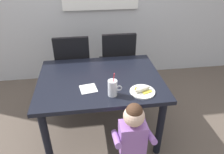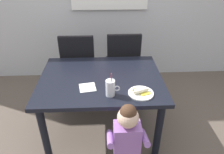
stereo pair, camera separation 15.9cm
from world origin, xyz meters
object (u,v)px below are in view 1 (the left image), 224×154
(dining_chair_right, at_px, (117,61))
(paper_napkin, at_px, (88,89))
(dining_chair_left, at_px, (74,65))
(toddler_standing, at_px, (133,135))
(milk_cup, at_px, (113,89))
(snack_plate, at_px, (142,92))
(dining_table, at_px, (100,86))
(peeled_banana, at_px, (143,89))

(dining_chair_right, distance_m, paper_napkin, 0.98)
(paper_napkin, bearing_deg, dining_chair_left, 101.22)
(toddler_standing, bearing_deg, paper_napkin, 127.32)
(milk_cup, xyz_separation_m, paper_napkin, (-0.21, 0.13, -0.06))
(snack_plate, bearing_deg, dining_chair_right, 94.11)
(dining_table, relative_size, dining_chair_left, 1.29)
(dining_table, xyz_separation_m, snack_plate, (0.36, -0.30, 0.10))
(snack_plate, relative_size, peeled_banana, 1.31)
(dining_chair_right, bearing_deg, peeled_banana, 94.08)
(dining_chair_right, height_order, toddler_standing, dining_chair_right)
(snack_plate, bearing_deg, dining_chair_left, 124.31)
(dining_table, bearing_deg, dining_chair_left, 113.98)
(dining_chair_right, distance_m, toddler_standing, 1.31)
(dining_chair_left, bearing_deg, paper_napkin, 101.22)
(dining_chair_left, distance_m, peeled_banana, 1.18)
(dining_chair_left, height_order, milk_cup, milk_cup)
(dining_table, height_order, dining_chair_right, dining_chair_right)
(dining_chair_left, distance_m, milk_cup, 1.06)
(snack_plate, bearing_deg, dining_table, 140.36)
(snack_plate, bearing_deg, paper_napkin, 166.13)
(dining_table, bearing_deg, peeled_banana, -39.90)
(peeled_banana, bearing_deg, milk_cup, -179.26)
(dining_chair_left, height_order, paper_napkin, dining_chair_left)
(dining_chair_left, xyz_separation_m, milk_cup, (0.38, -0.96, 0.24))
(dining_chair_left, bearing_deg, peeled_banana, 124.23)
(dining_table, relative_size, dining_chair_right, 1.29)
(dining_chair_right, xyz_separation_m, snack_plate, (0.07, -0.99, 0.18))
(paper_napkin, bearing_deg, snack_plate, -13.87)
(dining_chair_left, bearing_deg, dining_chair_right, -176.83)
(dining_chair_right, distance_m, snack_plate, 1.00)
(dining_chair_left, bearing_deg, milk_cup, 111.47)
(dining_table, bearing_deg, toddler_standing, -71.37)
(peeled_banana, relative_size, paper_napkin, 1.17)
(peeled_banana, bearing_deg, dining_table, 140.10)
(toddler_standing, height_order, snack_plate, toddler_standing)
(dining_table, relative_size, snack_plate, 5.39)
(dining_chair_left, xyz_separation_m, toddler_standing, (0.50, -1.27, -0.02))
(milk_cup, relative_size, snack_plate, 1.08)
(paper_napkin, bearing_deg, dining_chair_right, 64.41)
(dining_table, bearing_deg, paper_napkin, -125.43)
(dining_table, relative_size, toddler_standing, 1.48)
(dining_chair_right, relative_size, toddler_standing, 1.15)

